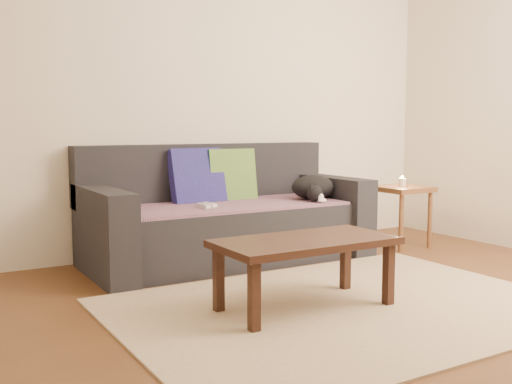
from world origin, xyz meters
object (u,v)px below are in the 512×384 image
cat (313,188)px  wii_remote_a (210,205)px  wii_remote_b (204,206)px  sofa (225,219)px  coffee_table (305,247)px  side_table (402,197)px

cat → wii_remote_a: (-0.90, 0.00, -0.08)m
wii_remote_a → wii_remote_b: same height
sofa → wii_remote_b: (-0.28, -0.21, 0.15)m
wii_remote_b → coffee_table: size_ratio=0.15×
wii_remote_a → side_table: (1.73, -0.13, -0.04)m
sofa → wii_remote_a: size_ratio=14.00×
sofa → side_table: 1.54m
sofa → coffee_table: sofa is taller
sofa → wii_remote_a: sofa is taller
cat → coffee_table: bearing=-151.5°
wii_remote_b → coffee_table: wii_remote_b is taller
wii_remote_b → side_table: size_ratio=0.29×
cat → side_table: bearing=-32.4°
cat → wii_remote_b: (-0.96, -0.02, -0.08)m
sofa → coffee_table: bearing=-98.7°
sofa → wii_remote_a: 0.32m
cat → wii_remote_b: 0.97m
side_table → coffee_table: side_table is taller
sofa → wii_remote_b: sofa is taller
cat → side_table: cat is taller
wii_remote_b → side_table: bearing=-94.1°
sofa → cat: bearing=-15.1°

